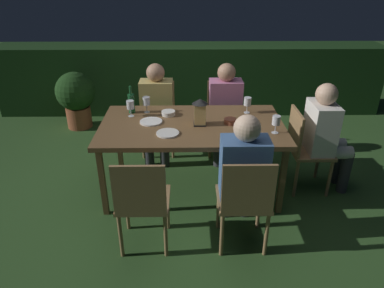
{
  "coord_description": "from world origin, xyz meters",
  "views": [
    {
      "loc": [
        -0.04,
        -3.18,
        2.15
      ],
      "look_at": [
        0.0,
        0.0,
        0.52
      ],
      "focal_mm": 33.01,
      "sensor_mm": 36.0,
      "label": 1
    }
  ],
  "objects_px": {
    "person_in_pink": "(226,108)",
    "bowl_bread": "(230,121)",
    "green_bottle_on_table": "(131,103)",
    "chair_side_left_a": "(142,200)",
    "potted_plant_by_hedge": "(76,96)",
    "wine_glass_a": "(276,121)",
    "bowl_olives": "(168,113)",
    "wine_glass_d": "(146,102)",
    "chair_side_right_b": "(224,114)",
    "chair_side_left_b": "(245,199)",
    "plate_a": "(168,133)",
    "person_in_blue": "(242,170)",
    "lantern_centerpiece": "(200,110)",
    "wine_glass_c": "(247,102)",
    "person_in_cream": "(326,133)",
    "chair_side_right_a": "(158,114)",
    "dining_table": "(192,129)",
    "chair_head_far": "(304,146)",
    "person_in_mustard": "(157,108)",
    "wine_glass_b": "(130,106)",
    "plate_b": "(151,122)"
  },
  "relations": [
    {
      "from": "person_in_pink",
      "to": "wine_glass_a",
      "type": "height_order",
      "value": "person_in_pink"
    },
    {
      "from": "wine_glass_c",
      "to": "bowl_bread",
      "type": "relative_size",
      "value": 1.39
    },
    {
      "from": "dining_table",
      "to": "chair_side_left_b",
      "type": "height_order",
      "value": "chair_side_left_b"
    },
    {
      "from": "wine_glass_a",
      "to": "green_bottle_on_table",
      "type": "bearing_deg",
      "value": 159.53
    },
    {
      "from": "lantern_centerpiece",
      "to": "bowl_olives",
      "type": "height_order",
      "value": "lantern_centerpiece"
    },
    {
      "from": "chair_side_left_b",
      "to": "person_in_mustard",
      "type": "relative_size",
      "value": 0.76
    },
    {
      "from": "plate_a",
      "to": "chair_head_far",
      "type": "bearing_deg",
      "value": 9.5
    },
    {
      "from": "person_in_blue",
      "to": "lantern_centerpiece",
      "type": "xyz_separation_m",
      "value": [
        -0.33,
        0.68,
        0.26
      ]
    },
    {
      "from": "chair_side_left_b",
      "to": "green_bottle_on_table",
      "type": "distance_m",
      "value": 1.63
    },
    {
      "from": "person_in_pink",
      "to": "potted_plant_by_hedge",
      "type": "xyz_separation_m",
      "value": [
        -2.03,
        0.92,
        -0.17
      ]
    },
    {
      "from": "person_in_cream",
      "to": "wine_glass_d",
      "type": "relative_size",
      "value": 6.8
    },
    {
      "from": "person_in_pink",
      "to": "bowl_bread",
      "type": "distance_m",
      "value": 0.72
    },
    {
      "from": "chair_side_right_a",
      "to": "bowl_olives",
      "type": "bearing_deg",
      "value": -76.33
    },
    {
      "from": "person_in_cream",
      "to": "potted_plant_by_hedge",
      "type": "relative_size",
      "value": 1.41
    },
    {
      "from": "green_bottle_on_table",
      "to": "chair_side_left_a",
      "type": "bearing_deg",
      "value": -79.44
    },
    {
      "from": "chair_side_right_a",
      "to": "chair_side_left_a",
      "type": "bearing_deg",
      "value": -90.0
    },
    {
      "from": "bowl_olives",
      "to": "person_in_cream",
      "type": "bearing_deg",
      "value": -8.13
    },
    {
      "from": "person_in_pink",
      "to": "potted_plant_by_hedge",
      "type": "distance_m",
      "value": 2.24
    },
    {
      "from": "wine_glass_b",
      "to": "chair_side_left_b",
      "type": "bearing_deg",
      "value": -46.83
    },
    {
      "from": "person_in_mustard",
      "to": "green_bottle_on_table",
      "type": "height_order",
      "value": "person_in_mustard"
    },
    {
      "from": "bowl_olives",
      "to": "wine_glass_d",
      "type": "bearing_deg",
      "value": 160.18
    },
    {
      "from": "person_in_cream",
      "to": "green_bottle_on_table",
      "type": "relative_size",
      "value": 3.96
    },
    {
      "from": "wine_glass_b",
      "to": "wine_glass_d",
      "type": "height_order",
      "value": "same"
    },
    {
      "from": "dining_table",
      "to": "wine_glass_d",
      "type": "bearing_deg",
      "value": 146.78
    },
    {
      "from": "dining_table",
      "to": "chair_side_left_a",
      "type": "distance_m",
      "value": 1.01
    },
    {
      "from": "plate_a",
      "to": "chair_side_right_b",
      "type": "bearing_deg",
      "value": 60.67
    },
    {
      "from": "chair_side_left_b",
      "to": "green_bottle_on_table",
      "type": "xyz_separation_m",
      "value": [
        -1.03,
        1.2,
        0.37
      ]
    },
    {
      "from": "chair_side_left_b",
      "to": "chair_side_left_a",
      "type": "height_order",
      "value": "same"
    },
    {
      "from": "person_in_pink",
      "to": "plate_a",
      "type": "relative_size",
      "value": 5.43
    },
    {
      "from": "person_in_pink",
      "to": "lantern_centerpiece",
      "type": "relative_size",
      "value": 4.34
    },
    {
      "from": "wine_glass_a",
      "to": "person_in_pink",
      "type": "bearing_deg",
      "value": 111.58
    },
    {
      "from": "chair_side_left_a",
      "to": "wine_glass_b",
      "type": "distance_m",
      "value": 1.18
    },
    {
      "from": "dining_table",
      "to": "green_bottle_on_table",
      "type": "height_order",
      "value": "green_bottle_on_table"
    },
    {
      "from": "chair_side_left_b",
      "to": "person_in_pink",
      "type": "height_order",
      "value": "person_in_pink"
    },
    {
      "from": "plate_b",
      "to": "potted_plant_by_hedge",
      "type": "bearing_deg",
      "value": 127.78
    },
    {
      "from": "person_in_pink",
      "to": "green_bottle_on_table",
      "type": "relative_size",
      "value": 3.96
    },
    {
      "from": "person_in_cream",
      "to": "chair_side_right_b",
      "type": "height_order",
      "value": "person_in_cream"
    },
    {
      "from": "wine_glass_a",
      "to": "wine_glass_c",
      "type": "xyz_separation_m",
      "value": [
        -0.19,
        0.5,
        0.0
      ]
    },
    {
      "from": "chair_side_right_b",
      "to": "potted_plant_by_hedge",
      "type": "distance_m",
      "value": 2.16
    },
    {
      "from": "chair_side_left_a",
      "to": "bowl_bread",
      "type": "relative_size",
      "value": 7.18
    },
    {
      "from": "chair_side_right_a",
      "to": "plate_a",
      "type": "distance_m",
      "value": 1.17
    },
    {
      "from": "wine_glass_a",
      "to": "wine_glass_c",
      "type": "distance_m",
      "value": 0.53
    },
    {
      "from": "chair_side_right_a",
      "to": "potted_plant_by_hedge",
      "type": "bearing_deg",
      "value": 149.48
    },
    {
      "from": "person_in_blue",
      "to": "chair_side_right_b",
      "type": "height_order",
      "value": "person_in_blue"
    },
    {
      "from": "chair_side_left_b",
      "to": "lantern_centerpiece",
      "type": "xyz_separation_m",
      "value": [
        -0.33,
        0.88,
        0.41
      ]
    },
    {
      "from": "dining_table",
      "to": "chair_head_far",
      "type": "height_order",
      "value": "chair_head_far"
    },
    {
      "from": "person_in_pink",
      "to": "wine_glass_b",
      "type": "height_order",
      "value": "person_in_pink"
    },
    {
      "from": "chair_side_left_a",
      "to": "chair_side_right_b",
      "type": "height_order",
      "value": "same"
    },
    {
      "from": "wine_glass_a",
      "to": "plate_a",
      "type": "bearing_deg",
      "value": -179.32
    },
    {
      "from": "person_in_blue",
      "to": "green_bottle_on_table",
      "type": "distance_m",
      "value": 1.46
    }
  ]
}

